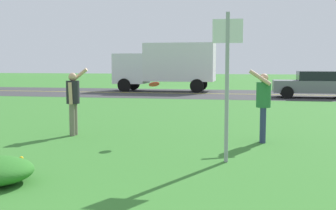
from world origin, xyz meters
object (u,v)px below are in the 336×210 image
frisbee_red (154,84)px  car_gray_center_left (316,84)px  person_thrower_dark_shirt (73,98)px  person_catcher_green_shirt (263,101)px  box_truck_white (167,64)px  sign_post_near_path (227,73)px

frisbee_red → car_gray_center_left: (5.79, 14.04, -0.63)m
car_gray_center_left → person_thrower_dark_shirt: bearing=-120.3°
person_thrower_dark_shirt → frisbee_red: (2.23, -0.30, 0.39)m
person_catcher_green_shirt → frisbee_red: bearing=-174.0°
box_truck_white → person_thrower_dark_shirt: bearing=-86.6°
sign_post_near_path → frisbee_red: sign_post_near_path is taller
sign_post_near_path → box_truck_white: size_ratio=0.42×
sign_post_near_path → car_gray_center_left: sign_post_near_path is taller
sign_post_near_path → person_catcher_green_shirt: size_ratio=1.62×
sign_post_near_path → person_thrower_dark_shirt: (-4.08, 2.19, -0.72)m
sign_post_near_path → person_thrower_dark_shirt: sign_post_near_path is taller
person_catcher_green_shirt → car_gray_center_left: 14.14m
frisbee_red → box_truck_white: (-3.27, 17.76, 0.43)m
sign_post_near_path → person_thrower_dark_shirt: bearing=151.7°
person_catcher_green_shirt → sign_post_near_path: bearing=-108.8°
car_gray_center_left → box_truck_white: bearing=157.7°
person_thrower_dark_shirt → car_gray_center_left: size_ratio=0.39×
person_catcher_green_shirt → box_truck_white: 18.46m
person_thrower_dark_shirt → box_truck_white: box_truck_white is taller
sign_post_near_path → box_truck_white: 20.31m
person_thrower_dark_shirt → sign_post_near_path: bearing=-28.3°
frisbee_red → car_gray_center_left: size_ratio=0.06×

